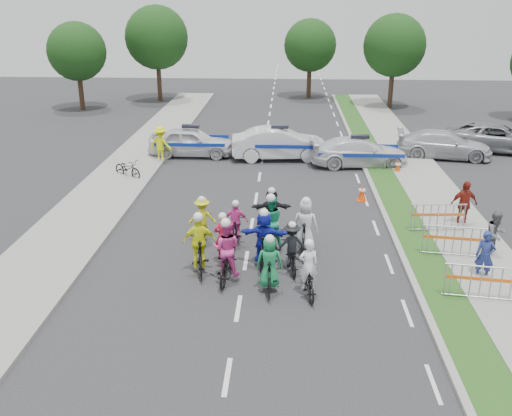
# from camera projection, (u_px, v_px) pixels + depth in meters

# --- Properties ---
(ground) EXTENTS (90.00, 90.00, 0.00)m
(ground) POSITION_uv_depth(u_px,v_px,m) (238.00, 308.00, 15.68)
(ground) COLOR #28282B
(ground) RESTS_ON ground
(curb_right) EXTENTS (0.20, 60.00, 0.12)m
(curb_right) POSITION_uv_depth(u_px,v_px,m) (394.00, 238.00, 20.07)
(curb_right) COLOR gray
(curb_right) RESTS_ON ground
(grass_strip) EXTENTS (1.20, 60.00, 0.11)m
(grass_strip) POSITION_uv_depth(u_px,v_px,m) (414.00, 238.00, 20.04)
(grass_strip) COLOR #214E19
(grass_strip) RESTS_ON ground
(sidewalk_right) EXTENTS (2.40, 60.00, 0.13)m
(sidewalk_right) POSITION_uv_depth(u_px,v_px,m) (466.00, 239.00, 19.94)
(sidewalk_right) COLOR gray
(sidewalk_right) RESTS_ON ground
(sidewalk_left) EXTENTS (3.00, 60.00, 0.13)m
(sidewalk_left) POSITION_uv_depth(u_px,v_px,m) (71.00, 230.00, 20.66)
(sidewalk_left) COLOR gray
(sidewalk_left) RESTS_ON ground
(rider_0) EXTENTS (0.84, 1.79, 1.76)m
(rider_0) POSITION_uv_depth(u_px,v_px,m) (308.00, 276.00, 16.23)
(rider_0) COLOR black
(rider_0) RESTS_ON ground
(rider_1) EXTENTS (0.77, 1.73, 1.81)m
(rider_1) POSITION_uv_depth(u_px,v_px,m) (269.00, 269.00, 16.38)
(rider_1) COLOR black
(rider_1) RESTS_ON ground
(rider_2) EXTENTS (0.90, 2.03, 2.02)m
(rider_2) POSITION_uv_depth(u_px,v_px,m) (227.00, 257.00, 17.04)
(rider_2) COLOR black
(rider_2) RESTS_ON ground
(rider_3) EXTENTS (1.07, 1.98, 2.01)m
(rider_3) POSITION_uv_depth(u_px,v_px,m) (200.00, 249.00, 17.48)
(rider_3) COLOR black
(rider_3) RESTS_ON ground
(rider_4) EXTENTS (0.99, 1.70, 1.68)m
(rider_4) POSITION_uv_depth(u_px,v_px,m) (292.00, 251.00, 17.61)
(rider_4) COLOR black
(rider_4) RESTS_ON ground
(rider_5) EXTENTS (1.59, 1.89, 1.96)m
(rider_5) POSITION_uv_depth(u_px,v_px,m) (264.00, 242.00, 17.88)
(rider_5) COLOR black
(rider_5) RESTS_ON ground
(rider_6) EXTENTS (0.85, 1.79, 1.76)m
(rider_6) POSITION_uv_depth(u_px,v_px,m) (223.00, 246.00, 18.14)
(rider_6) COLOR black
(rider_6) RESTS_ON ground
(rider_7) EXTENTS (0.90, 1.94, 1.99)m
(rider_7) POSITION_uv_depth(u_px,v_px,m) (305.00, 231.00, 18.83)
(rider_7) COLOR black
(rider_7) RESTS_ON ground
(rider_8) EXTENTS (1.08, 2.09, 2.03)m
(rider_8) POSITION_uv_depth(u_px,v_px,m) (270.00, 229.00, 19.02)
(rider_8) COLOR black
(rider_8) RESTS_ON ground
(rider_9) EXTENTS (0.85, 1.59, 1.66)m
(rider_9) POSITION_uv_depth(u_px,v_px,m) (236.00, 227.00, 19.45)
(rider_9) COLOR black
(rider_9) RESTS_ON ground
(rider_10) EXTENTS (1.00, 1.73, 1.71)m
(rider_10) POSITION_uv_depth(u_px,v_px,m) (203.00, 224.00, 19.67)
(rider_10) COLOR black
(rider_10) RESTS_ON ground
(rider_11) EXTENTS (1.47, 1.75, 1.80)m
(rider_11) POSITION_uv_depth(u_px,v_px,m) (271.00, 214.00, 20.25)
(rider_11) COLOR black
(rider_11) RESTS_ON ground
(police_car_0) EXTENTS (4.48, 1.85, 1.52)m
(police_car_0) POSITION_uv_depth(u_px,v_px,m) (191.00, 142.00, 30.14)
(police_car_0) COLOR silver
(police_car_0) RESTS_ON ground
(police_car_1) EXTENTS (5.10, 2.19, 1.63)m
(police_car_1) POSITION_uv_depth(u_px,v_px,m) (280.00, 144.00, 29.54)
(police_car_1) COLOR silver
(police_car_1) RESTS_ON ground
(police_car_2) EXTENTS (5.01, 2.41, 1.41)m
(police_car_2) POSITION_uv_depth(u_px,v_px,m) (359.00, 152.00, 28.45)
(police_car_2) COLOR silver
(police_car_2) RESTS_ON ground
(civilian_sedan) EXTENTS (5.08, 2.67, 1.41)m
(civilian_sedan) POSITION_uv_depth(u_px,v_px,m) (444.00, 144.00, 29.84)
(civilian_sedan) COLOR #BBBBC0
(civilian_sedan) RESTS_ON ground
(civilian_suv) EXTENTS (5.80, 3.70, 1.49)m
(civilian_suv) POSITION_uv_depth(u_px,v_px,m) (497.00, 138.00, 31.08)
(civilian_suv) COLOR gray
(civilian_suv) RESTS_ON ground
(spectator_0) EXTENTS (0.65, 0.54, 1.53)m
(spectator_0) POSITION_uv_depth(u_px,v_px,m) (485.00, 256.00, 17.05)
(spectator_0) COLOR navy
(spectator_0) RESTS_ON ground
(spectator_1) EXTENTS (0.98, 0.90, 1.61)m
(spectator_1) POSITION_uv_depth(u_px,v_px,m) (496.00, 235.00, 18.44)
(spectator_1) COLOR #5B5B60
(spectator_1) RESTS_ON ground
(spectator_2) EXTENTS (1.10, 0.63, 1.76)m
(spectator_2) POSITION_uv_depth(u_px,v_px,m) (464.00, 204.00, 20.90)
(spectator_2) COLOR maroon
(spectator_2) RESTS_ON ground
(marshal_hiviz) EXTENTS (1.35, 1.02, 1.85)m
(marshal_hiviz) POSITION_uv_depth(u_px,v_px,m) (161.00, 144.00, 29.00)
(marshal_hiviz) COLOR #E6F10C
(marshal_hiviz) RESTS_ON ground
(barrier_0) EXTENTS (2.05, 0.77, 1.12)m
(barrier_0) POSITION_uv_depth(u_px,v_px,m) (480.00, 284.00, 15.82)
(barrier_0) COLOR #A5A8AD
(barrier_0) RESTS_ON ground
(barrier_1) EXTENTS (2.05, 0.76, 1.12)m
(barrier_1) POSITION_uv_depth(u_px,v_px,m) (453.00, 243.00, 18.45)
(barrier_1) COLOR #A5A8AD
(barrier_1) RESTS_ON ground
(barrier_2) EXTENTS (2.03, 0.64, 1.12)m
(barrier_2) POSITION_uv_depth(u_px,v_px,m) (437.00, 219.00, 20.40)
(barrier_2) COLOR #A5A8AD
(barrier_2) RESTS_ON ground
(cone_0) EXTENTS (0.40, 0.40, 0.70)m
(cone_0) POSITION_uv_depth(u_px,v_px,m) (362.00, 193.00, 23.74)
(cone_0) COLOR #F24C0C
(cone_0) RESTS_ON ground
(cone_1) EXTENTS (0.40, 0.40, 0.70)m
(cone_1) POSITION_uv_depth(u_px,v_px,m) (398.00, 166.00, 27.32)
(cone_1) COLOR #F24C0C
(cone_1) RESTS_ON ground
(parked_bike) EXTENTS (1.74, 1.47, 0.90)m
(parked_bike) POSITION_uv_depth(u_px,v_px,m) (128.00, 168.00, 26.64)
(parked_bike) COLOR black
(parked_bike) RESTS_ON ground
(tree_0) EXTENTS (4.20, 4.20, 6.30)m
(tree_0) POSITION_uv_depth(u_px,v_px,m) (77.00, 52.00, 41.07)
(tree_0) COLOR #382619
(tree_0) RESTS_ON ground
(tree_1) EXTENTS (4.55, 4.55, 6.82)m
(tree_1) POSITION_uv_depth(u_px,v_px,m) (394.00, 46.00, 41.64)
(tree_1) COLOR #382619
(tree_1) RESTS_ON ground
(tree_3) EXTENTS (4.90, 4.90, 7.35)m
(tree_3) POSITION_uv_depth(u_px,v_px,m) (157.00, 38.00, 44.31)
(tree_3) COLOR #382619
(tree_3) RESTS_ON ground
(tree_4) EXTENTS (4.20, 4.20, 6.30)m
(tree_4) POSITION_uv_depth(u_px,v_px,m) (310.00, 45.00, 45.81)
(tree_4) COLOR #382619
(tree_4) RESTS_ON ground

